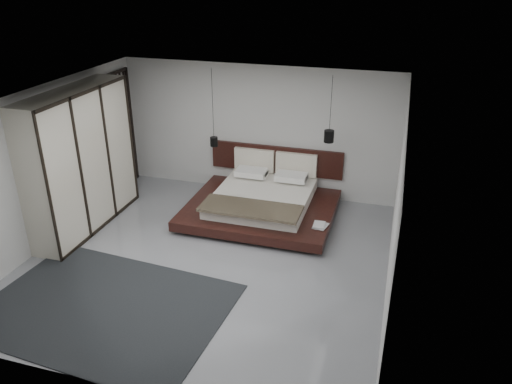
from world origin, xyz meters
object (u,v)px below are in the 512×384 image
(pendant_right, at_px, (329,136))
(rug, at_px, (105,308))
(lattice_screen, at_px, (122,131))
(pendant_left, at_px, (214,141))
(wardrobe, at_px, (80,161))
(bed, at_px, (263,201))

(pendant_right, distance_m, rug, 5.10)
(pendant_right, bearing_deg, lattice_screen, 179.02)
(rug, bearing_deg, pendant_left, 86.79)
(pendant_right, distance_m, wardrobe, 4.71)
(pendant_right, xyz_separation_m, rug, (-2.61, -4.07, -1.62))
(pendant_left, bearing_deg, wardrobe, -136.39)
(lattice_screen, bearing_deg, rug, -64.67)
(wardrobe, distance_m, rug, 3.10)
(bed, xyz_separation_m, rug, (-1.42, -3.60, -0.29))
(lattice_screen, height_order, rug, lattice_screen)
(pendant_left, distance_m, wardrobe, 2.68)
(bed, relative_size, wardrobe, 1.07)
(bed, distance_m, wardrobe, 3.58)
(lattice_screen, distance_m, pendant_left, 2.19)
(lattice_screen, relative_size, wardrobe, 0.96)
(pendant_left, xyz_separation_m, wardrobe, (-1.94, -1.85, 0.04))
(pendant_right, xyz_separation_m, wardrobe, (-4.32, -1.85, -0.30))
(bed, bearing_deg, rug, -111.50)
(bed, xyz_separation_m, pendant_left, (-1.19, 0.47, 1.00))
(lattice_screen, xyz_separation_m, rug, (1.96, -4.15, -1.29))
(pendant_right, height_order, wardrobe, pendant_right)
(lattice_screen, xyz_separation_m, pendant_left, (2.19, -0.08, -0.00))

